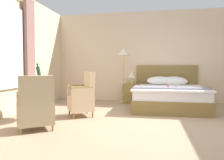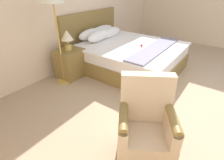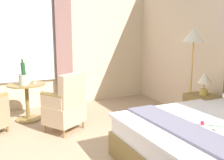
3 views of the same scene
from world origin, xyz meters
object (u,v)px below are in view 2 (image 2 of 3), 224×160
(bedside_lamp, at_px, (67,37))
(bed, at_px, (125,53))
(nightstand, at_px, (70,63))
(floor_lamp_brass, at_px, (53,3))
(armchair_by_window, at_px, (145,128))

(bedside_lamp, bearing_deg, bed, -32.23)
(nightstand, bearing_deg, bedside_lamp, 180.00)
(bed, height_order, floor_lamp_brass, floor_lamp_brass)
(bed, xyz_separation_m, armchair_by_window, (-1.98, -1.48, 0.10))
(nightstand, xyz_separation_m, floor_lamp_brass, (-0.25, -0.06, 1.19))
(floor_lamp_brass, bearing_deg, bedside_lamp, 13.20)
(bed, xyz_separation_m, bedside_lamp, (-1.07, 0.68, 0.52))
(bed, distance_m, floor_lamp_brass, 1.86)
(bed, distance_m, bedside_lamp, 1.37)
(bedside_lamp, height_order, armchair_by_window, armchair_by_window)
(bed, xyz_separation_m, floor_lamp_brass, (-1.32, 0.62, 1.15))
(bed, relative_size, floor_lamp_brass, 1.32)
(bedside_lamp, relative_size, armchair_by_window, 0.40)
(floor_lamp_brass, bearing_deg, nightstand, 13.19)
(nightstand, xyz_separation_m, bedside_lamp, (-0.00, 0.00, 0.56))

